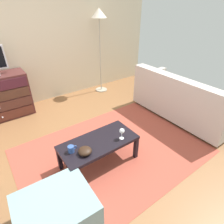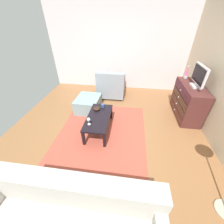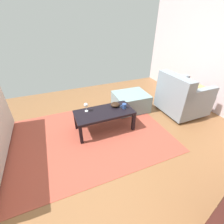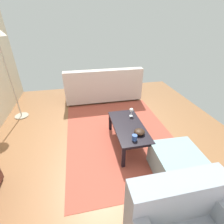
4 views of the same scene
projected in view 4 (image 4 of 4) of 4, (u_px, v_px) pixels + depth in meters
The scene contains 8 objects.
ground_plane at pixel (111, 144), 2.90m from camera, with size 5.50×4.70×0.05m, color brown.
area_rug at pixel (119, 134), 3.09m from camera, with size 2.60×1.90×0.01m, color #A34636.
coffee_table at pixel (128, 128), 2.71m from camera, with size 1.01×0.48×0.38m.
wine_glass at pixel (131, 110), 2.88m from camera, with size 0.07×0.07×0.16m.
mug at pixel (134, 137), 2.35m from camera, with size 0.11×0.08×0.08m.
bowl_decorative at pixel (139, 132), 2.47m from camera, with size 0.16×0.16×0.07m, color black.
couch_large at pixel (103, 86), 4.31m from camera, with size 0.85×1.88×0.84m.
ottoman at pixel (178, 166), 2.20m from camera, with size 0.70×0.60×0.37m, color #78999D.
Camera 4 is at (-2.19, 0.44, 1.91)m, focal length 26.55 mm.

